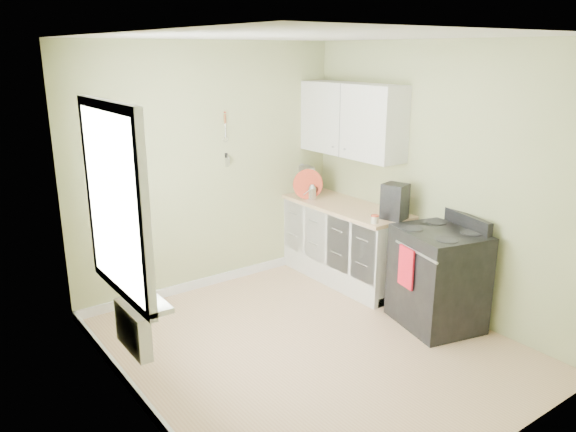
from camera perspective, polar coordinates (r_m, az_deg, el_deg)
floor at (r=5.26m, az=2.32°, el=-13.21°), size 3.20×3.60×0.02m
ceiling at (r=4.57m, az=2.73°, el=17.93°), size 3.20×3.60×0.02m
wall_back at (r=6.21m, az=-7.99°, el=4.79°), size 3.20×0.02×2.70m
wall_left at (r=3.98m, az=-15.97°, el=-2.42°), size 0.02×3.60×2.70m
wall_right at (r=5.85m, az=14.96°, el=3.65°), size 0.02×3.60×2.70m
base_cabinets at (r=6.54m, az=5.86°, el=-2.86°), size 0.60×1.60×0.87m
countertop at (r=6.40m, az=5.91°, el=0.96°), size 0.64×1.60×0.04m
upper_cabinets at (r=6.38m, az=6.47°, el=9.70°), size 0.35×1.40×0.80m
window at (r=4.20m, az=-17.29°, el=1.33°), size 0.06×1.14×1.44m
window_sill at (r=4.44m, az=-15.66°, el=-6.90°), size 0.18×1.14×0.04m
radiator at (r=4.52m, az=-15.46°, el=-11.03°), size 0.12×0.50×0.35m
wall_utensils at (r=6.24m, az=-6.32°, el=6.91°), size 0.02×0.14×0.58m
stove at (r=5.64m, az=14.99°, el=-6.03°), size 0.86×0.92×1.09m
stand_mixer at (r=6.89m, az=1.73°, el=3.69°), size 0.24×0.33×0.37m
kettle at (r=6.58m, az=2.44°, el=2.48°), size 0.18×0.10×0.18m
coffee_maker at (r=5.89m, az=10.77°, el=1.37°), size 0.27×0.28×0.37m
red_tray at (r=6.57m, az=2.04°, el=3.24°), size 0.35×0.20×0.36m
jar at (r=5.74m, az=8.80°, el=-0.32°), size 0.08×0.08×0.09m
plant_a at (r=4.12m, az=-14.27°, el=-5.83°), size 0.20×0.21×0.34m
plant_b at (r=4.46m, az=-16.17°, el=-4.45°), size 0.20×0.21×0.30m
plant_c at (r=4.68m, az=-17.24°, el=-3.48°), size 0.21×0.21×0.31m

